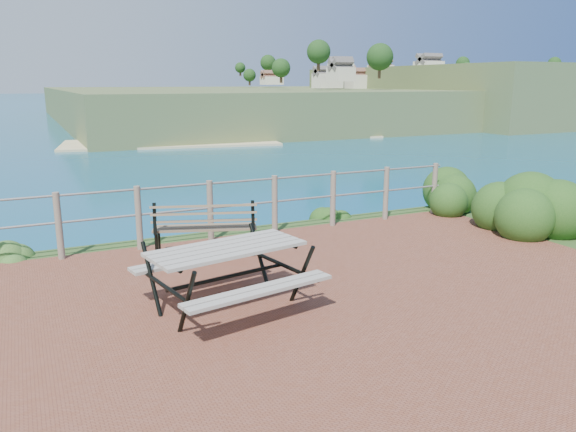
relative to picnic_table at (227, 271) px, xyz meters
name	(u,v)px	position (x,y,z in m)	size (l,w,h in m)	color
ground	(303,316)	(0.70, -0.54, -0.47)	(10.00, 7.00, 0.12)	brown
ocean	(25,90)	(0.70, 199.46, -0.47)	(1200.00, 1200.00, 0.00)	#166E86
safety_railing	(210,208)	(0.70, 2.81, 0.10)	(9.40, 0.10, 1.00)	#6B5B4C
distant_bay	(440,91)	(173.77, 202.07, -2.00)	(290.00, 232.36, 24.00)	#4E6130
picnic_table	(227,271)	(0.00, 0.00, 0.00)	(1.85, 1.50, 0.74)	gray
park_bench	(205,219)	(0.39, 2.10, 0.10)	(1.57, 0.85, 0.86)	brown
shrub_right_front	(525,231)	(5.92, 1.07, -0.47)	(1.31, 1.31, 1.86)	#1C4816
shrub_right_edge	(448,211)	(5.78, 2.91, -0.47)	(1.05, 1.05, 1.50)	#1C4816
shrub_lip_west	(1,260)	(-2.41, 3.21, -0.47)	(0.66, 0.66, 0.36)	#2F5921
shrub_lip_east	(332,217)	(3.34, 3.43, -0.47)	(0.66, 0.66, 0.35)	#1C4816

